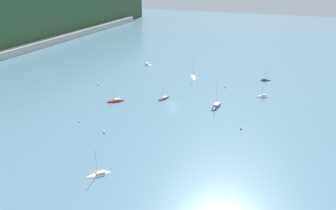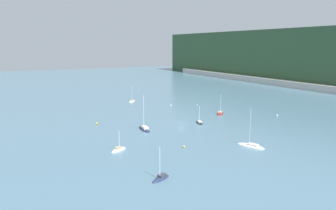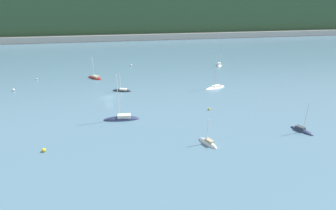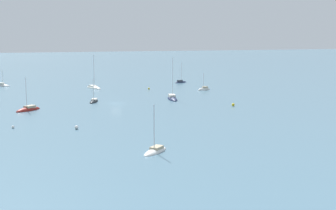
# 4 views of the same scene
# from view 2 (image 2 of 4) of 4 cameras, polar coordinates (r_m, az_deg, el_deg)

# --- Properties ---
(ground_plane) EXTENTS (600.00, 600.00, 0.00)m
(ground_plane) POSITION_cam_2_polar(r_m,az_deg,el_deg) (122.70, 2.32, -3.05)
(ground_plane) COLOR slate
(sailboat_0) EXTENTS (6.56, 3.73, 7.00)m
(sailboat_0) POSITION_cam_2_polar(r_m,az_deg,el_deg) (122.13, 5.48, -3.12)
(sailboat_0) COLOR black
(sailboat_0) RESTS_ON ground_plane
(sailboat_1) EXTENTS (3.65, 5.60, 7.98)m
(sailboat_1) POSITION_cam_2_polar(r_m,az_deg,el_deg) (72.30, -1.27, -12.71)
(sailboat_1) COLOR #232D4C
(sailboat_1) RESTS_ON ground_plane
(sailboat_2) EXTENTS (6.53, 6.81, 8.96)m
(sailboat_2) POSITION_cam_2_polar(r_m,az_deg,el_deg) (139.40, 9.09, -1.51)
(sailboat_2) COLOR maroon
(sailboat_2) RESTS_ON ground_plane
(sailboat_4) EXTENTS (6.05, 5.78, 8.40)m
(sailboat_4) POSITION_cam_2_polar(r_m,az_deg,el_deg) (168.76, -6.29, 0.63)
(sailboat_4) COLOR white
(sailboat_4) RESTS_ON ground_plane
(sailboat_5) EXTENTS (3.37, 5.33, 6.41)m
(sailboat_5) POSITION_cam_2_polar(r_m,az_deg,el_deg) (91.52, -8.59, -7.81)
(sailboat_5) COLOR white
(sailboat_5) RESTS_ON ground_plane
(sailboat_6) EXTENTS (8.71, 5.51, 12.14)m
(sailboat_6) POSITION_cam_2_polar(r_m,az_deg,el_deg) (96.87, 14.20, -7.00)
(sailboat_6) COLOR white
(sailboat_6) RESTS_ON ground_plane
(sailboat_7) EXTENTS (9.03, 3.02, 12.65)m
(sailboat_7) POSITION_cam_2_polar(r_m,az_deg,el_deg) (112.33, -4.14, -4.27)
(sailboat_7) COLOR #232D4C
(sailboat_7) RESTS_ON ground_plane
(mooring_buoy_0) EXTENTS (0.74, 0.74, 0.74)m
(mooring_buoy_0) POSITION_cam_2_polar(r_m,az_deg,el_deg) (122.45, -12.32, -3.14)
(mooring_buoy_0) COLOR yellow
(mooring_buoy_0) RESTS_ON ground_plane
(mooring_buoy_1) EXTENTS (0.76, 0.76, 0.76)m
(mooring_buoy_1) POSITION_cam_2_polar(r_m,az_deg,el_deg) (154.72, 0.48, -0.09)
(mooring_buoy_1) COLOR white
(mooring_buoy_1) RESTS_ON ground_plane
(mooring_buoy_2) EXTENTS (0.61, 0.61, 0.61)m
(mooring_buoy_2) POSITION_cam_2_polar(r_m,az_deg,el_deg) (93.02, 2.79, -7.27)
(mooring_buoy_2) COLOR yellow
(mooring_buoy_2) RESTS_ON ground_plane
(mooring_buoy_3) EXTENTS (0.54, 0.54, 0.54)m
(mooring_buoy_3) POSITION_cam_2_polar(r_m,az_deg,el_deg) (157.55, 5.11, 0.02)
(mooring_buoy_3) COLOR white
(mooring_buoy_3) RESTS_ON ground_plane
(mooring_buoy_4) EXTENTS (0.78, 0.78, 0.78)m
(mooring_buoy_4) POSITION_cam_2_polar(r_m,az_deg,el_deg) (140.15, 18.46, -1.73)
(mooring_buoy_4) COLOR white
(mooring_buoy_4) RESTS_ON ground_plane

